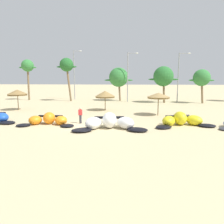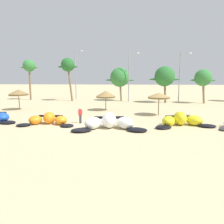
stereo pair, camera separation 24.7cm
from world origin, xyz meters
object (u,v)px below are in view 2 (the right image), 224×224
kite_left_of_center (109,123)px  palm_leftmost (29,67)px  kite_center (181,121)px  person_near_kites (80,115)px  palm_center_right (203,78)px  palm_center_left (165,77)px  lamppost_west_center (130,74)px  kite_left (48,120)px  palm_left (68,66)px  lamppost_east_center (181,75)px  beach_umbrella_near_palms (159,96)px  palm_left_of_gap (120,77)px  lamppost_west (76,73)px  beach_umbrella_near_van (18,92)px  beach_umbrella_middle (106,94)px

kite_left_of_center → palm_leftmost: bearing=128.7°
kite_left_of_center → kite_center: 7.03m
person_near_kites → palm_center_right: bearing=46.4°
person_near_kites → palm_center_left: size_ratio=0.24×
kite_center → lamppost_west_center: lamppost_west_center is taller
kite_left_of_center → palm_center_right: (14.67, 20.76, 3.99)m
kite_left → palm_left: 22.71m
kite_left_of_center → lamppost_east_center: size_ratio=0.75×
beach_umbrella_near_palms → palm_leftmost: bearing=146.1°
kite_left → palm_left_of_gap: 23.66m
palm_leftmost → palm_center_right: 33.85m
person_near_kites → kite_center: bearing=-1.1°
lamppost_west → palm_center_left: bearing=-15.9°
palm_leftmost → palm_left: size_ratio=0.98×
beach_umbrella_near_van → kite_left_of_center: bearing=-35.8°
kite_left → lamppost_east_center: 27.55m
palm_center_right → beach_umbrella_middle: bearing=-148.6°
beach_umbrella_near_palms → palm_leftmost: 29.56m
palm_left_of_gap → lamppost_west: lamppost_west is taller
kite_left_of_center → person_near_kites: person_near_kites is taller
beach_umbrella_middle → palm_center_left: 14.21m
kite_left_of_center → person_near_kites: size_ratio=4.23×
kite_left_of_center → beach_umbrella_near_van: size_ratio=2.34×
beach_umbrella_near_van → person_near_kites: bearing=-36.6°
palm_left → palm_center_right: 25.35m
beach_umbrella_middle → lamppost_east_center: bearing=41.9°
beach_umbrella_middle → lamppost_west_center: (3.23, 11.25, 2.92)m
kite_center → lamppost_west_center: size_ratio=0.65×
palm_center_left → palm_center_right: 6.73m
person_near_kites → lamppost_east_center: size_ratio=0.18×
beach_umbrella_near_van → beach_umbrella_near_palms: bearing=-8.0°
palm_left → beach_umbrella_near_palms: bearing=-43.8°
lamppost_west → lamppost_west_center: bearing=-19.4°
palm_leftmost → palm_left_of_gap: 18.72m
palm_left_of_gap → lamppost_east_center: 11.56m
kite_center → lamppost_west: lamppost_west is taller
palm_left_of_gap → palm_center_right: (15.05, -3.02, -0.13)m
palm_leftmost → lamppost_west_center: lamppost_west_center is taller
kite_center → palm_center_right: size_ratio=0.99×
beach_umbrella_middle → person_near_kites: size_ratio=1.74×
palm_center_left → lamppost_east_center: (3.11, 1.19, 0.37)m
beach_umbrella_near_palms → person_near_kites: 10.12m
kite_center → person_near_kites: 9.93m
beach_umbrella_near_van → palm_center_right: size_ratio=0.48×
beach_umbrella_near_palms → person_near_kites: bearing=-147.5°
palm_leftmost → palm_center_right: size_ratio=1.36×
kite_center → palm_left_of_gap: size_ratio=0.91×
palm_left_of_gap → palm_leftmost: bearing=-179.7°
palm_center_left → lamppost_east_center: size_ratio=0.73×
beach_umbrella_middle → palm_center_left: palm_center_left is taller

